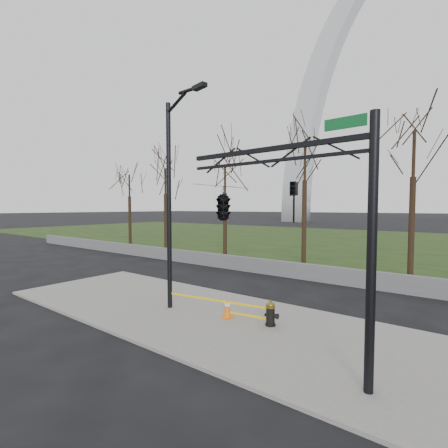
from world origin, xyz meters
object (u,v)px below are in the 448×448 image
Objects in this scene: traffic_cone at (227,308)px; street_light at (172,190)px; fire_hydrant at (271,314)px; traffic_signal_mast at (245,203)px.

street_light reaches higher than traffic_cone.
fire_hydrant is 4.18m from traffic_signal_mast.
traffic_signal_mast is at bearing -83.53° from fire_hydrant.
traffic_cone is at bearing 139.24° from traffic_signal_mast.
fire_hydrant is at bearing 22.28° from street_light.
street_light is at bearing -171.03° from fire_hydrant.
fire_hydrant is at bearing 8.86° from traffic_cone.
fire_hydrant is 1.63m from traffic_cone.
street_light reaches higher than fire_hydrant.
traffic_signal_mast reaches higher than traffic_cone.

